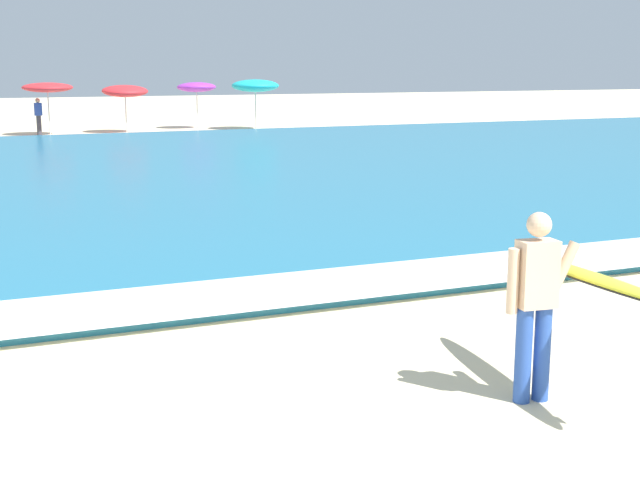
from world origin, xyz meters
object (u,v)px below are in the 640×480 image
(beach_umbrella_4, at_px, (47,88))
(beach_umbrella_5, at_px, (125,91))
(beach_umbrella_7, at_px, (255,86))
(surfer_with_board, at_px, (559,289))
(beachgoer_near_row_right, at_px, (38,115))
(beach_umbrella_6, at_px, (197,87))

(beach_umbrella_4, height_order, beach_umbrella_5, beach_umbrella_4)
(beach_umbrella_5, bearing_deg, beach_umbrella_4, -175.59)
(beach_umbrella_4, distance_m, beach_umbrella_7, 9.27)
(beach_umbrella_5, bearing_deg, surfer_with_board, -94.43)
(surfer_with_board, relative_size, beachgoer_near_row_right, 1.69)
(beach_umbrella_4, xyz_separation_m, beach_umbrella_6, (6.92, 1.47, -0.09))
(beach_umbrella_4, relative_size, beach_umbrella_6, 1.03)
(beach_umbrella_4, xyz_separation_m, beach_umbrella_5, (3.32, 0.26, -0.19))
(beach_umbrella_4, relative_size, beachgoer_near_row_right, 1.43)
(beach_umbrella_5, distance_m, beachgoer_near_row_right, 3.86)
(surfer_with_board, distance_m, beach_umbrella_4, 33.11)
(beach_umbrella_5, xyz_separation_m, beach_umbrella_6, (3.60, 1.22, 0.11))
(surfer_with_board, height_order, beach_umbrella_4, beach_umbrella_4)
(beach_umbrella_4, xyz_separation_m, beach_umbrella_7, (9.27, -0.17, -0.01))
(beach_umbrella_4, bearing_deg, beach_umbrella_7, -1.07)
(beach_umbrella_5, height_order, beachgoer_near_row_right, beach_umbrella_5)
(beachgoer_near_row_right, bearing_deg, surfer_with_board, -88.03)
(beach_umbrella_6, bearing_deg, beach_umbrella_4, -167.97)
(beach_umbrella_6, bearing_deg, surfer_with_board, -100.14)
(beach_umbrella_4, distance_m, beachgoer_near_row_right, 1.28)
(surfer_with_board, distance_m, beach_umbrella_6, 35.12)
(surfer_with_board, bearing_deg, beach_umbrella_5, 85.57)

